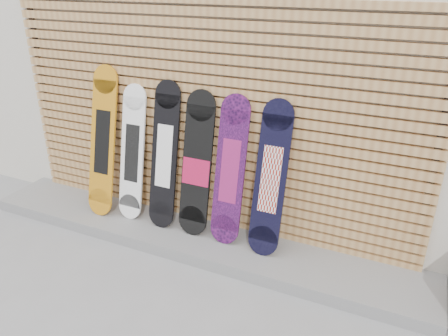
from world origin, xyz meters
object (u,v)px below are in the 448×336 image
(snowboard_1, at_px, (132,153))
(snowboard_4, at_px, (230,171))
(snowboard_0, at_px, (103,142))
(snowboard_2, at_px, (164,156))
(snowboard_3, at_px, (197,166))
(snowboard_5, at_px, (271,180))

(snowboard_1, distance_m, snowboard_4, 1.08)
(snowboard_1, relative_size, snowboard_4, 0.98)
(snowboard_0, height_order, snowboard_2, snowboard_0)
(snowboard_1, height_order, snowboard_3, snowboard_3)
(snowboard_5, bearing_deg, snowboard_4, 178.13)
(snowboard_3, bearing_deg, snowboard_0, -178.05)
(snowboard_0, bearing_deg, snowboard_2, 2.66)
(snowboard_0, distance_m, snowboard_1, 0.34)
(snowboard_2, height_order, snowboard_5, snowboard_2)
(snowboard_2, xyz_separation_m, snowboard_4, (0.70, 0.00, -0.03))
(snowboard_3, relative_size, snowboard_4, 1.00)
(snowboard_4, relative_size, snowboard_5, 1.00)
(snowboard_0, bearing_deg, snowboard_4, 1.53)
(snowboard_1, xyz_separation_m, snowboard_2, (0.39, -0.00, 0.04))
(snowboard_0, relative_size, snowboard_1, 1.12)
(snowboard_0, bearing_deg, snowboard_5, 0.78)
(snowboard_3, relative_size, snowboard_5, 1.00)
(snowboard_2, xyz_separation_m, snowboard_5, (1.10, -0.01, -0.03))
(snowboard_2, relative_size, snowboard_4, 1.04)
(snowboard_1, relative_size, snowboard_5, 0.98)
(snowboard_0, bearing_deg, snowboard_3, 1.95)
(snowboard_2, height_order, snowboard_3, snowboard_2)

